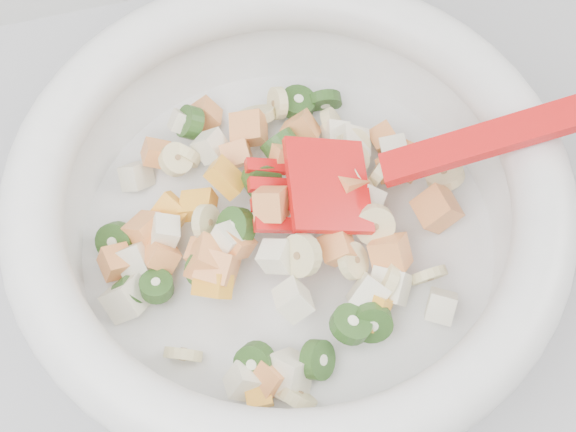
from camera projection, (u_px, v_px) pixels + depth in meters
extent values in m
cylinder|color=white|center=(288.00, 243.00, 0.62)|extent=(0.30, 0.30, 0.02)
torus|color=white|center=(288.00, 192.00, 0.56)|extent=(0.36, 0.36, 0.04)
cylinder|color=#CFCF8A|center=(256.00, 115.00, 0.64)|extent=(0.03, 0.03, 0.02)
cylinder|color=#CFCF8A|center=(374.00, 225.00, 0.58)|extent=(0.04, 0.03, 0.03)
cylinder|color=#CFCF8A|center=(353.00, 261.00, 0.57)|extent=(0.03, 0.03, 0.03)
cylinder|color=#CFCF8A|center=(354.00, 194.00, 0.59)|extent=(0.04, 0.02, 0.04)
cylinder|color=#CFCF8A|center=(385.00, 282.00, 0.57)|extent=(0.02, 0.04, 0.04)
cylinder|color=#CFCF8A|center=(429.00, 275.00, 0.58)|extent=(0.04, 0.02, 0.04)
cylinder|color=#CFCF8A|center=(297.00, 397.00, 0.54)|extent=(0.03, 0.03, 0.04)
cylinder|color=#CFCF8A|center=(445.00, 176.00, 0.62)|extent=(0.04, 0.04, 0.02)
cylinder|color=#CFCF8A|center=(353.00, 146.00, 0.62)|extent=(0.04, 0.03, 0.03)
cylinder|color=#CFCF8A|center=(352.00, 160.00, 0.61)|extent=(0.03, 0.03, 0.02)
cylinder|color=#CFCF8A|center=(277.00, 103.00, 0.64)|extent=(0.02, 0.03, 0.03)
cylinder|color=#CFCF8A|center=(334.00, 126.00, 0.63)|extent=(0.03, 0.04, 0.04)
cylinder|color=#CFCF8A|center=(185.00, 155.00, 0.63)|extent=(0.02, 0.03, 0.03)
cylinder|color=#CFCF8A|center=(301.00, 255.00, 0.56)|extent=(0.03, 0.04, 0.04)
cylinder|color=#CFCF8A|center=(176.00, 159.00, 0.62)|extent=(0.03, 0.03, 0.02)
cylinder|color=#CFCF8A|center=(206.00, 223.00, 0.58)|extent=(0.03, 0.03, 0.03)
cylinder|color=#CFCF8A|center=(381.00, 170.00, 0.60)|extent=(0.03, 0.02, 0.03)
cylinder|color=#CFCF8A|center=(358.00, 178.00, 0.59)|extent=(0.02, 0.03, 0.03)
cylinder|color=#CFCF8A|center=(183.00, 354.00, 0.56)|extent=(0.03, 0.02, 0.03)
cube|color=#FFA650|center=(301.00, 130.00, 0.62)|extent=(0.03, 0.03, 0.03)
cube|color=#FFA650|center=(271.00, 378.00, 0.54)|extent=(0.03, 0.03, 0.03)
cube|color=#FFA650|center=(217.00, 268.00, 0.56)|extent=(0.03, 0.03, 0.03)
cube|color=#FFA650|center=(390.00, 253.00, 0.57)|extent=(0.03, 0.03, 0.03)
cube|color=#FFA650|center=(202.00, 253.00, 0.57)|extent=(0.03, 0.03, 0.02)
cube|color=#FFA650|center=(236.00, 243.00, 0.57)|extent=(0.03, 0.03, 0.02)
cube|color=#FFA650|center=(384.00, 139.00, 0.64)|extent=(0.03, 0.02, 0.02)
cube|color=#FFA650|center=(404.00, 160.00, 0.63)|extent=(0.03, 0.03, 0.03)
cube|color=#FFA650|center=(271.00, 204.00, 0.56)|extent=(0.03, 0.03, 0.03)
cube|color=#FFA650|center=(338.00, 247.00, 0.57)|extent=(0.02, 0.02, 0.03)
cube|color=#FFA650|center=(249.00, 129.00, 0.63)|extent=(0.03, 0.03, 0.03)
cube|color=#FFA650|center=(116.00, 262.00, 0.59)|extent=(0.03, 0.02, 0.02)
cube|color=#FFA650|center=(437.00, 209.00, 0.60)|extent=(0.03, 0.03, 0.03)
cube|color=#FFA650|center=(147.00, 232.00, 0.59)|extent=(0.03, 0.04, 0.03)
cube|color=#FFA650|center=(285.00, 160.00, 0.59)|extent=(0.02, 0.02, 0.03)
cube|color=#FFA650|center=(395.00, 167.00, 0.61)|extent=(0.03, 0.03, 0.03)
cube|color=#FFA650|center=(208.00, 260.00, 0.56)|extent=(0.04, 0.03, 0.03)
cube|color=#FFA650|center=(205.00, 115.00, 0.65)|extent=(0.03, 0.02, 0.03)
cube|color=#FFA650|center=(157.00, 153.00, 0.62)|extent=(0.02, 0.02, 0.03)
cube|color=#FFA650|center=(161.00, 255.00, 0.58)|extent=(0.03, 0.03, 0.03)
cube|color=#FFA650|center=(346.00, 186.00, 0.59)|extent=(0.03, 0.03, 0.03)
cube|color=#FFA650|center=(237.00, 154.00, 0.62)|extent=(0.02, 0.02, 0.03)
cylinder|color=#3F8C2E|center=(255.00, 362.00, 0.55)|extent=(0.03, 0.04, 0.03)
cylinder|color=#3F8C2E|center=(262.00, 180.00, 0.59)|extent=(0.03, 0.02, 0.03)
cylinder|color=#3F8C2E|center=(372.00, 323.00, 0.56)|extent=(0.04, 0.03, 0.04)
cylinder|color=#3F8C2E|center=(190.00, 122.00, 0.64)|extent=(0.02, 0.03, 0.03)
cylinder|color=#3F8C2E|center=(298.00, 103.00, 0.65)|extent=(0.04, 0.03, 0.01)
cylinder|color=#3F8C2E|center=(206.00, 268.00, 0.57)|extent=(0.03, 0.03, 0.03)
cylinder|color=#3F8C2E|center=(129.00, 293.00, 0.58)|extent=(0.03, 0.03, 0.03)
cylinder|color=#3F8C2E|center=(351.00, 324.00, 0.55)|extent=(0.04, 0.04, 0.02)
cylinder|color=#3F8C2E|center=(325.00, 101.00, 0.66)|extent=(0.03, 0.02, 0.03)
cylinder|color=#3F8C2E|center=(116.00, 241.00, 0.60)|extent=(0.04, 0.04, 0.03)
cylinder|color=#3F8C2E|center=(157.00, 286.00, 0.57)|extent=(0.02, 0.02, 0.01)
cylinder|color=#3F8C2E|center=(318.00, 360.00, 0.55)|extent=(0.03, 0.03, 0.03)
cylinder|color=#3F8C2E|center=(317.00, 161.00, 0.60)|extent=(0.04, 0.03, 0.04)
cylinder|color=#3F8C2E|center=(236.00, 228.00, 0.57)|extent=(0.03, 0.04, 0.03)
cylinder|color=#3F8C2E|center=(280.00, 144.00, 0.61)|extent=(0.04, 0.03, 0.04)
cube|color=white|center=(227.00, 241.00, 0.57)|extent=(0.03, 0.03, 0.02)
cube|color=white|center=(336.00, 134.00, 0.63)|extent=(0.02, 0.02, 0.02)
cube|color=white|center=(395.00, 154.00, 0.62)|extent=(0.02, 0.02, 0.02)
cube|color=white|center=(390.00, 286.00, 0.57)|extent=(0.04, 0.03, 0.03)
cube|color=white|center=(293.00, 300.00, 0.55)|extent=(0.03, 0.03, 0.03)
cube|color=white|center=(211.00, 146.00, 0.62)|extent=(0.03, 0.03, 0.03)
cube|color=white|center=(137.00, 176.00, 0.62)|extent=(0.02, 0.03, 0.03)
cube|color=white|center=(165.00, 232.00, 0.58)|extent=(0.02, 0.02, 0.03)
cube|color=white|center=(276.00, 257.00, 0.56)|extent=(0.03, 0.03, 0.02)
cube|color=white|center=(137.00, 259.00, 0.59)|extent=(0.03, 0.03, 0.03)
cube|color=white|center=(127.00, 298.00, 0.58)|extent=(0.04, 0.04, 0.04)
cube|color=white|center=(367.00, 198.00, 0.59)|extent=(0.03, 0.03, 0.03)
cube|color=white|center=(242.00, 381.00, 0.54)|extent=(0.02, 0.02, 0.03)
cube|color=white|center=(368.00, 294.00, 0.57)|extent=(0.03, 0.03, 0.03)
cube|color=white|center=(289.00, 375.00, 0.55)|extent=(0.04, 0.04, 0.04)
cube|color=white|center=(441.00, 306.00, 0.57)|extent=(0.03, 0.03, 0.03)
cube|color=white|center=(349.00, 144.00, 0.62)|extent=(0.03, 0.03, 0.03)
cube|color=white|center=(183.00, 123.00, 0.64)|extent=(0.02, 0.03, 0.03)
cube|color=#FFAE2E|center=(374.00, 312.00, 0.56)|extent=(0.03, 0.03, 0.03)
cube|color=#FFAE2E|center=(172.00, 211.00, 0.60)|extent=(0.03, 0.03, 0.02)
cube|color=#FFAE2E|center=(212.00, 285.00, 0.56)|extent=(0.03, 0.03, 0.03)
cube|color=#FFAE2E|center=(226.00, 178.00, 0.59)|extent=(0.03, 0.03, 0.03)
cube|color=#FFAE2E|center=(198.00, 205.00, 0.59)|extent=(0.03, 0.03, 0.02)
cube|color=#FFAE2E|center=(258.00, 390.00, 0.54)|extent=(0.02, 0.02, 0.01)
cube|color=red|center=(328.00, 185.00, 0.57)|extent=(0.06, 0.07, 0.03)
cube|color=red|center=(266.00, 166.00, 0.58)|extent=(0.03, 0.01, 0.02)
cube|color=red|center=(269.00, 185.00, 0.58)|extent=(0.03, 0.01, 0.02)
cube|color=red|center=(272.00, 205.00, 0.57)|extent=(0.03, 0.01, 0.02)
cube|color=red|center=(275.00, 225.00, 0.56)|extent=(0.03, 0.01, 0.02)
cube|color=red|center=(537.00, 125.00, 0.55)|extent=(0.19, 0.04, 0.07)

